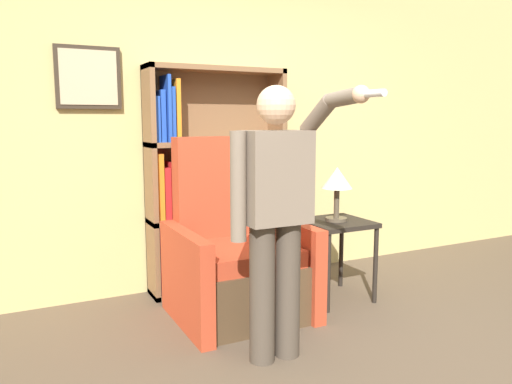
{
  "coord_description": "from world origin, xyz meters",
  "views": [
    {
      "loc": [
        -1.76,
        -1.97,
        1.42
      ],
      "look_at": [
        -0.34,
        0.84,
        0.96
      ],
      "focal_mm": 35.0,
      "sensor_mm": 36.0,
      "label": 1
    }
  ],
  "objects_px": {
    "armchair": "(236,261)",
    "table_lamp": "(337,182)",
    "bookcase": "(202,186)",
    "person_standing": "(276,209)",
    "side_table": "(336,233)"
  },
  "relations": [
    {
      "from": "armchair",
      "to": "table_lamp",
      "type": "bearing_deg",
      "value": -5.69
    },
    {
      "from": "bookcase",
      "to": "person_standing",
      "type": "xyz_separation_m",
      "value": [
        -0.06,
        -1.38,
        0.03
      ]
    },
    {
      "from": "table_lamp",
      "to": "armchair",
      "type": "bearing_deg",
      "value": 174.31
    },
    {
      "from": "bookcase",
      "to": "armchair",
      "type": "height_order",
      "value": "bookcase"
    },
    {
      "from": "bookcase",
      "to": "table_lamp",
      "type": "distance_m",
      "value": 1.1
    },
    {
      "from": "person_standing",
      "to": "table_lamp",
      "type": "bearing_deg",
      "value": 36.7
    },
    {
      "from": "armchair",
      "to": "side_table",
      "type": "xyz_separation_m",
      "value": [
        0.83,
        -0.08,
        0.14
      ]
    },
    {
      "from": "armchair",
      "to": "person_standing",
      "type": "bearing_deg",
      "value": -96.68
    },
    {
      "from": "armchair",
      "to": "person_standing",
      "type": "distance_m",
      "value": 0.93
    },
    {
      "from": "armchair",
      "to": "person_standing",
      "type": "xyz_separation_m",
      "value": [
        -0.09,
        -0.77,
        0.52
      ]
    },
    {
      "from": "armchair",
      "to": "person_standing",
      "type": "relative_size",
      "value": 0.8
    },
    {
      "from": "bookcase",
      "to": "person_standing",
      "type": "distance_m",
      "value": 1.38
    },
    {
      "from": "person_standing",
      "to": "side_table",
      "type": "bearing_deg",
      "value": 36.7
    },
    {
      "from": "armchair",
      "to": "person_standing",
      "type": "height_order",
      "value": "person_standing"
    },
    {
      "from": "side_table",
      "to": "table_lamp",
      "type": "xyz_separation_m",
      "value": [
        0.0,
        0.0,
        0.41
      ]
    }
  ]
}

